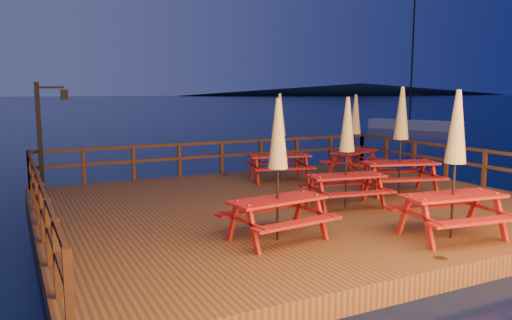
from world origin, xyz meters
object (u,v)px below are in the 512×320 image
at_px(sailboat, 414,125).
at_px(picnic_table_1, 355,133).
at_px(picnic_table_0, 280,136).
at_px(picnic_table_2, 401,139).
at_px(lamp_post, 45,126).

distance_m(sailboat, picnic_table_1, 25.63).
relative_size(sailboat, picnic_table_0, 4.17).
xyz_separation_m(sailboat, picnic_table_1, (-19.12, -17.02, 1.40)).
relative_size(picnic_table_1, picnic_table_2, 0.92).
bearing_deg(picnic_table_0, sailboat, 51.61).
bearing_deg(picnic_table_2, lamp_post, 166.67).
bearing_deg(lamp_post, picnic_table_2, -29.72).
bearing_deg(sailboat, lamp_post, -174.16).
distance_m(picnic_table_0, picnic_table_2, 3.68).
xyz_separation_m(lamp_post, picnic_table_0, (6.48, -1.70, -0.41)).
height_order(lamp_post, picnic_table_1, lamp_post).
bearing_deg(picnic_table_2, sailboat, 61.51).
relative_size(sailboat, picnic_table_2, 3.89).
relative_size(lamp_post, picnic_table_1, 1.14).
relative_size(lamp_post, picnic_table_0, 1.12).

